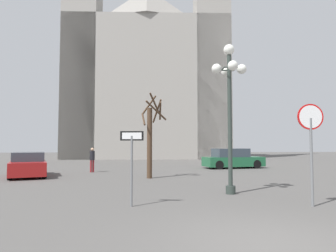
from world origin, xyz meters
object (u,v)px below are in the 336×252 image
at_px(stop_sign, 311,134).
at_px(pedestrian_walking, 92,157).
at_px(one_way_arrow_sign, 132,157).
at_px(cathedral, 148,62).
at_px(parked_car_near_green, 232,159).
at_px(bare_tree, 150,136).
at_px(parked_car_far_red, 28,165).
at_px(street_lamp, 229,92).

height_order(stop_sign, pedestrian_walking, stop_sign).
bearing_deg(one_way_arrow_sign, cathedral, 88.92).
bearing_deg(pedestrian_walking, stop_sign, -53.46).
bearing_deg(pedestrian_walking, parked_car_near_green, 14.70).
relative_size(bare_tree, pedestrian_walking, 2.86).
distance_m(bare_tree, pedestrian_walking, 5.44).
bearing_deg(stop_sign, parked_car_near_green, 83.44).
distance_m(cathedral, pedestrian_walking, 22.96).
distance_m(parked_car_far_red, pedestrian_walking, 3.97).
bearing_deg(bare_tree, parked_car_near_green, 45.11).
height_order(cathedral, bare_tree, cathedral).
distance_m(one_way_arrow_sign, parked_car_far_red, 10.73).
bearing_deg(stop_sign, parked_car_far_red, 142.11).
bearing_deg(parked_car_far_red, cathedral, 72.58).
xyz_separation_m(bare_tree, pedestrian_walking, (-3.75, 3.71, -1.31)).
xyz_separation_m(street_lamp, parked_car_near_green, (3.42, 11.67, -3.11)).
relative_size(stop_sign, one_way_arrow_sign, 1.37).
height_order(street_lamp, parked_car_far_red, street_lamp).
height_order(stop_sign, one_way_arrow_sign, stop_sign).
bearing_deg(parked_car_near_green, stop_sign, -96.56).
xyz_separation_m(stop_sign, pedestrian_walking, (-8.46, 11.42, -1.19)).
bearing_deg(street_lamp, parked_car_near_green, 73.66).
distance_m(cathedral, parked_car_near_green, 21.57).
xyz_separation_m(one_way_arrow_sign, bare_tree, (0.65, 7.33, 0.80)).
bearing_deg(cathedral, parked_car_far_red, -107.42).
relative_size(cathedral, street_lamp, 7.33).
height_order(cathedral, one_way_arrow_sign, cathedral).
distance_m(one_way_arrow_sign, bare_tree, 7.40).
bearing_deg(stop_sign, bare_tree, 121.44).
bearing_deg(parked_car_near_green, bare_tree, -134.89).
distance_m(one_way_arrow_sign, street_lamp, 4.71).
height_order(stop_sign, street_lamp, street_lamp).
height_order(one_way_arrow_sign, parked_car_far_red, one_way_arrow_sign).
height_order(parked_car_far_red, pedestrian_walking, pedestrian_walking).
relative_size(parked_car_near_green, pedestrian_walking, 2.97).
relative_size(cathedral, parked_car_far_red, 9.39).
bearing_deg(parked_car_far_red, parked_car_near_green, 20.72).
xyz_separation_m(one_way_arrow_sign, street_lamp, (3.56, 2.02, 2.33)).
bearing_deg(pedestrian_walking, one_way_arrow_sign, -74.34).
relative_size(cathedral, pedestrian_walking, 25.94).
height_order(parked_car_near_green, parked_car_far_red, parked_car_near_green).
height_order(street_lamp, bare_tree, street_lamp).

